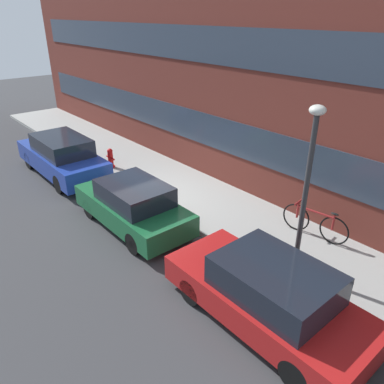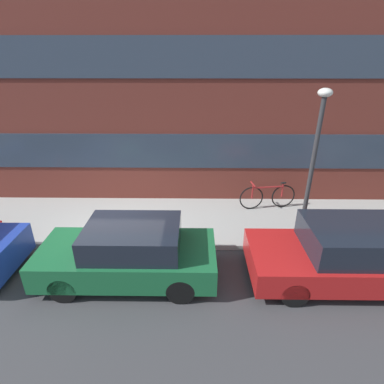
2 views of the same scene
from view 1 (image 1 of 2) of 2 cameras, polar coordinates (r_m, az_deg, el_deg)
ground_plane at (r=11.75m, az=-6.26°, el=-2.03°), size 56.00×56.00×0.00m
sidewalk_strip at (r=12.44m, az=-1.06°, el=0.16°), size 28.00×2.76×0.14m
rowhouse_facade at (r=12.51m, az=5.64°, el=19.55°), size 28.00×1.02×8.20m
parked_car_blue at (r=14.37m, az=-19.19°, el=5.17°), size 4.54×1.65×1.49m
parked_car_green at (r=10.42m, az=-8.97°, el=-1.97°), size 3.80×1.62×1.33m
parked_car_red at (r=7.44m, az=11.51°, el=-14.98°), size 4.12×1.72×1.36m
fire_hydrant at (r=14.39m, az=-12.32°, el=5.11°), size 0.51×0.28×0.73m
bicycle at (r=10.18m, az=18.16°, el=-4.37°), size 1.78×0.44×0.86m
lamp_post at (r=7.82m, az=17.29°, el=2.61°), size 0.32×0.32×3.79m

